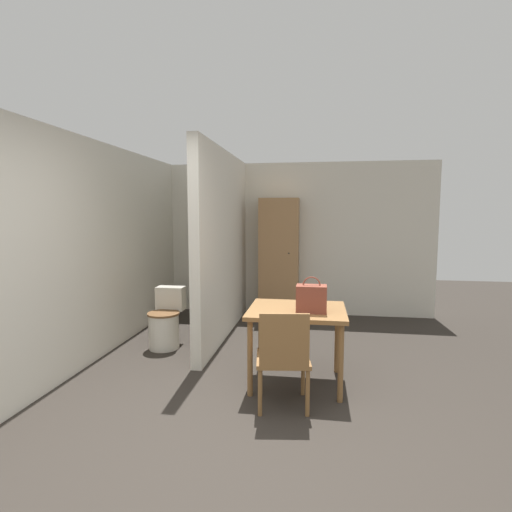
{
  "coord_description": "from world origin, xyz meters",
  "views": [
    {
      "loc": [
        0.56,
        -2.52,
        1.68
      ],
      "look_at": [
        -0.12,
        1.85,
        1.2
      ],
      "focal_mm": 28.0,
      "sensor_mm": 36.0,
      "label": 1
    }
  ],
  "objects_px": {
    "wooden_chair": "(283,356)",
    "wooden_cabinet": "(279,258)",
    "dining_table": "(297,318)",
    "toilet": "(166,323)",
    "handbag": "(311,298)"
  },
  "relations": [
    {
      "from": "wooden_chair",
      "to": "wooden_cabinet",
      "type": "bearing_deg",
      "value": 88.74
    },
    {
      "from": "dining_table",
      "to": "toilet",
      "type": "xyz_separation_m",
      "value": [
        -1.69,
        0.84,
        -0.35
      ]
    },
    {
      "from": "dining_table",
      "to": "wooden_cabinet",
      "type": "distance_m",
      "value": 2.63
    },
    {
      "from": "wooden_chair",
      "to": "toilet",
      "type": "height_order",
      "value": "wooden_chair"
    },
    {
      "from": "wooden_cabinet",
      "to": "handbag",
      "type": "bearing_deg",
      "value": -78.16
    },
    {
      "from": "toilet",
      "to": "handbag",
      "type": "height_order",
      "value": "handbag"
    },
    {
      "from": "dining_table",
      "to": "toilet",
      "type": "bearing_deg",
      "value": 153.49
    },
    {
      "from": "dining_table",
      "to": "wooden_chair",
      "type": "distance_m",
      "value": 0.58
    },
    {
      "from": "dining_table",
      "to": "wooden_chair",
      "type": "xyz_separation_m",
      "value": [
        -0.08,
        -0.55,
        -0.19
      ]
    },
    {
      "from": "toilet",
      "to": "handbag",
      "type": "relative_size",
      "value": 2.16
    },
    {
      "from": "wooden_chair",
      "to": "handbag",
      "type": "relative_size",
      "value": 2.58
    },
    {
      "from": "dining_table",
      "to": "toilet",
      "type": "height_order",
      "value": "dining_table"
    },
    {
      "from": "dining_table",
      "to": "handbag",
      "type": "xyz_separation_m",
      "value": [
        0.14,
        -0.11,
        0.22
      ]
    },
    {
      "from": "toilet",
      "to": "handbag",
      "type": "bearing_deg",
      "value": -27.65
    },
    {
      "from": "handbag",
      "to": "wooden_cabinet",
      "type": "bearing_deg",
      "value": 101.84
    }
  ]
}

